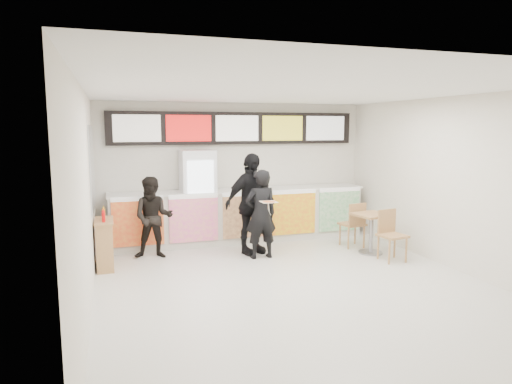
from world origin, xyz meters
name	(u,v)px	position (x,y,z in m)	size (l,w,h in m)	color
floor	(296,287)	(0.00, 0.00, 0.00)	(7.00, 7.00, 0.00)	beige
ceiling	(298,90)	(0.00, 0.00, 3.00)	(7.00, 7.00, 0.00)	white
wall_back	(236,171)	(0.00, 3.50, 1.50)	(6.00, 6.00, 0.00)	silver
wall_left	(86,201)	(-3.00, 0.00, 1.50)	(7.00, 7.00, 0.00)	silver
wall_right	(458,184)	(3.00, 0.00, 1.50)	(7.00, 7.00, 0.00)	silver
service_counter	(241,215)	(0.00, 3.09, 0.57)	(5.56, 0.77, 1.14)	silver
menu_board	(237,128)	(0.00, 3.41, 2.45)	(5.50, 0.14, 0.70)	black
drinks_fridge	(198,198)	(-0.93, 3.11, 1.00)	(0.70, 0.67, 2.00)	white
mirror_panel	(92,167)	(-2.99, 2.45, 1.75)	(0.01, 2.00, 1.50)	#B2B7BF
customer_main	(261,214)	(-0.01, 1.69, 0.85)	(0.62, 0.40, 1.69)	black
customer_left	(153,218)	(-1.94, 2.33, 0.78)	(0.76, 0.59, 1.55)	black
customer_mid	(251,204)	(-0.09, 2.06, 0.99)	(1.16, 0.48, 1.98)	black
pizza_slice	(269,201)	(-0.01, 1.24, 1.16)	(0.36, 0.36, 0.02)	beige
cafe_table	(371,226)	(2.16, 1.33, 0.55)	(0.73, 1.66, 0.94)	tan
condiment_ledge	(105,243)	(-2.82, 1.93, 0.44)	(0.31, 0.77, 1.03)	tan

